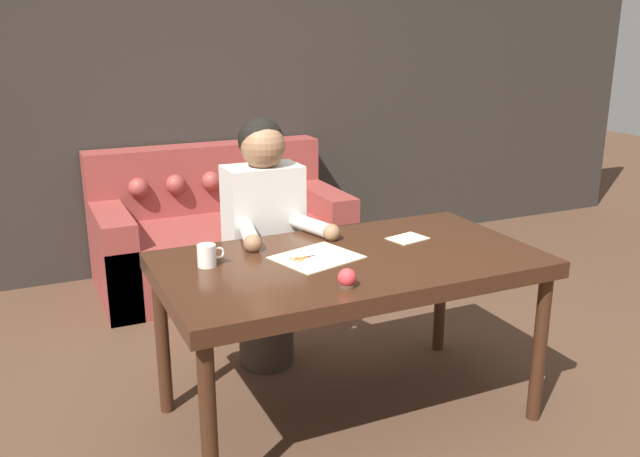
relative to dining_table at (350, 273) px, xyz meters
The scene contains 10 objects.
ground_plane 0.69m from the dining_table, 164.92° to the right, with size 16.00×16.00×0.00m, color #4C3323.
wall_back 2.38m from the dining_table, 93.30° to the left, with size 8.00×0.06×2.60m.
dining_table is the anchor object (origin of this frame).
couch 1.90m from the dining_table, 90.95° to the left, with size 1.62×0.87×0.90m.
person 0.63m from the dining_table, 104.81° to the left, with size 0.46×0.55×1.27m.
pattern_paper_main 0.16m from the dining_table, 159.18° to the left, with size 0.39×0.35×0.00m.
pattern_paper_offcut 0.38m from the dining_table, 18.39° to the left, with size 0.19×0.16×0.00m.
scissors 0.20m from the dining_table, 160.26° to the left, with size 0.21×0.09×0.01m.
mug 0.60m from the dining_table, 166.06° to the left, with size 0.11×0.08×0.09m.
pin_cushion 0.35m from the dining_table, 119.34° to the right, with size 0.07×0.07×0.07m.
Camera 1 is at (-1.10, -2.35, 1.68)m, focal length 38.00 mm.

